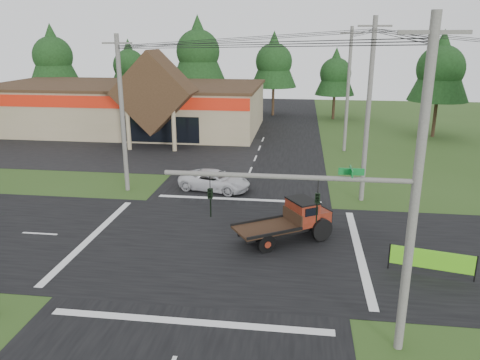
# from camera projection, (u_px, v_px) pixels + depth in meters

# --- Properties ---
(ground) EXTENTS (120.00, 120.00, 0.00)m
(ground) POSITION_uv_depth(u_px,v_px,m) (221.00, 244.00, 24.20)
(ground) COLOR #2E4A1A
(ground) RESTS_ON ground
(road_ns) EXTENTS (12.00, 120.00, 0.02)m
(road_ns) POSITION_uv_depth(u_px,v_px,m) (221.00, 244.00, 24.20)
(road_ns) COLOR black
(road_ns) RESTS_ON ground
(road_ew) EXTENTS (120.00, 12.00, 0.02)m
(road_ew) POSITION_uv_depth(u_px,v_px,m) (221.00, 244.00, 24.20)
(road_ew) COLOR black
(road_ew) RESTS_ON ground
(parking_apron) EXTENTS (28.00, 14.00, 0.02)m
(parking_apron) POSITION_uv_depth(u_px,v_px,m) (108.00, 151.00, 43.96)
(parking_apron) COLOR black
(parking_apron) RESTS_ON ground
(cvs_building) EXTENTS (30.40, 18.20, 9.19)m
(cvs_building) POSITION_uv_depth(u_px,v_px,m) (129.00, 106.00, 53.38)
(cvs_building) COLOR #988B67
(cvs_building) RESTS_ON ground
(traffic_signal_mast) EXTENTS (8.12, 0.24, 7.00)m
(traffic_signal_mast) POSITION_uv_depth(u_px,v_px,m) (357.00, 226.00, 15.07)
(traffic_signal_mast) COLOR #595651
(traffic_signal_mast) RESTS_ON ground
(utility_pole_nr) EXTENTS (2.00, 0.30, 11.00)m
(utility_pole_nr) POSITION_uv_depth(u_px,v_px,m) (416.00, 193.00, 14.50)
(utility_pole_nr) COLOR #595651
(utility_pole_nr) RESTS_ON ground
(utility_pole_nw) EXTENTS (2.00, 0.30, 10.50)m
(utility_pole_nw) POSITION_uv_depth(u_px,v_px,m) (122.00, 113.00, 31.21)
(utility_pole_nw) COLOR #595651
(utility_pole_nw) RESTS_ON ground
(utility_pole_ne) EXTENTS (2.00, 0.30, 11.50)m
(utility_pole_ne) POSITION_uv_depth(u_px,v_px,m) (368.00, 111.00, 29.06)
(utility_pole_ne) COLOR #595651
(utility_pole_ne) RESTS_ON ground
(utility_pole_n) EXTENTS (2.00, 0.30, 11.20)m
(utility_pole_n) POSITION_uv_depth(u_px,v_px,m) (348.00, 89.00, 42.38)
(utility_pole_n) COLOR #595651
(utility_pole_n) RESTS_ON ground
(tree_row_a) EXTENTS (6.72, 6.72, 12.12)m
(tree_row_a) POSITION_uv_depth(u_px,v_px,m) (53.00, 54.00, 63.51)
(tree_row_a) COLOR #332316
(tree_row_a) RESTS_ON ground
(tree_row_b) EXTENTS (5.60, 5.60, 10.10)m
(tree_row_b) POSITION_uv_depth(u_px,v_px,m) (129.00, 64.00, 64.55)
(tree_row_b) COLOR #332316
(tree_row_b) RESTS_ON ground
(tree_row_c) EXTENTS (7.28, 7.28, 13.13)m
(tree_row_c) POSITION_uv_depth(u_px,v_px,m) (198.00, 49.00, 61.76)
(tree_row_c) COLOR #332316
(tree_row_c) RESTS_ON ground
(tree_row_d) EXTENTS (6.16, 6.16, 11.11)m
(tree_row_d) POSITION_uv_depth(u_px,v_px,m) (274.00, 60.00, 61.86)
(tree_row_d) COLOR #332316
(tree_row_d) RESTS_ON ground
(tree_row_e) EXTENTS (5.04, 5.04, 9.09)m
(tree_row_e) POSITION_uv_depth(u_px,v_px,m) (336.00, 72.00, 59.35)
(tree_row_e) COLOR #332316
(tree_row_e) RESTS_ON ground
(tree_side_ne) EXTENTS (6.16, 6.16, 11.11)m
(tree_side_ne) POSITION_uv_depth(u_px,v_px,m) (441.00, 66.00, 48.23)
(tree_side_ne) COLOR #332316
(tree_side_ne) RESTS_ON ground
(antique_flatbed_truck) EXTENTS (5.47, 4.48, 2.18)m
(antique_flatbed_truck) POSITION_uv_depth(u_px,v_px,m) (285.00, 222.00, 24.28)
(antique_flatbed_truck) COLOR #511A0B
(antique_flatbed_truck) RESTS_ON ground
(roadside_banner) EXTENTS (3.63, 0.93, 1.26)m
(roadside_banner) POSITION_uv_depth(u_px,v_px,m) (431.00, 262.00, 20.87)
(roadside_banner) COLOR #52AF17
(roadside_banner) RESTS_ON ground
(white_pickup) EXTENTS (5.36, 3.38, 1.38)m
(white_pickup) POSITION_uv_depth(u_px,v_px,m) (215.00, 180.00, 32.61)
(white_pickup) COLOR silver
(white_pickup) RESTS_ON ground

